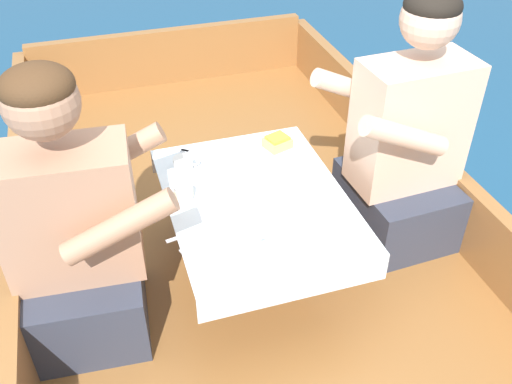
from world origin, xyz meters
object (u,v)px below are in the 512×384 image
object	(u,v)px
person_port	(77,236)
coffee_cup_port	(252,243)
coffee_cup_starboard	(183,164)
sandwich	(277,142)
tin_can	(184,192)
person_starboard	(405,149)

from	to	relation	value
person_port	coffee_cup_port	bearing A→B (deg)	-16.10
coffee_cup_port	coffee_cup_starboard	bearing A→B (deg)	102.64
coffee_cup_port	coffee_cup_starboard	xyz separation A→B (m)	(-0.11, 0.49, -0.00)
person_port	sandwich	size ratio (longest dim) A/B	8.37
person_port	sandwich	xyz separation A→B (m)	(0.77, 0.33, 0.00)
sandwich	coffee_cup_starboard	size ratio (longest dim) A/B	1.16
coffee_cup_port	tin_can	distance (m)	0.35
person_port	tin_can	size ratio (longest dim) A/B	14.28
coffee_cup_port	person_starboard	bearing A→B (deg)	24.22
person_port	tin_can	xyz separation A→B (m)	(0.36, 0.13, -0.00)
tin_can	coffee_cup_starboard	bearing A→B (deg)	78.37
coffee_cup_starboard	tin_can	xyz separation A→B (m)	(-0.03, -0.17, -0.00)
person_starboard	tin_can	bearing A→B (deg)	-3.40
person_starboard	sandwich	xyz separation A→B (m)	(-0.43, 0.21, -0.01)
sandwich	coffee_cup_port	bearing A→B (deg)	-116.96
person_starboard	coffee_cup_starboard	bearing A→B (deg)	-15.16
sandwich	person_port	bearing A→B (deg)	-156.94
person_starboard	coffee_cup_port	size ratio (longest dim) A/B	11.01
person_port	sandwich	bearing A→B (deg)	27.77
coffee_cup_port	coffee_cup_starboard	distance (m)	0.50
person_starboard	sandwich	size ratio (longest dim) A/B	8.72
person_port	tin_can	bearing A→B (deg)	24.35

